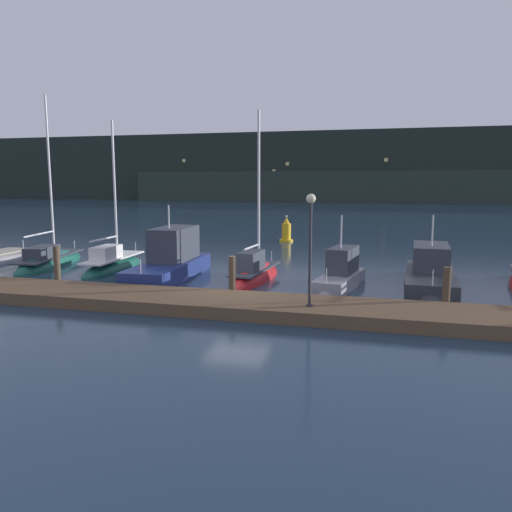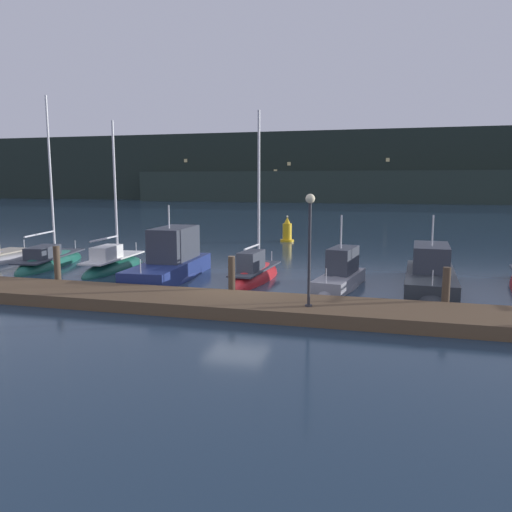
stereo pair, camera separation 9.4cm
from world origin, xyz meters
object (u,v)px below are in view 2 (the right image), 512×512
(sailboat_berth_5, at_px, (255,277))
(motorboat_berth_6, at_px, (340,282))
(motorboat_berth_7, at_px, (430,280))
(channel_buoy, at_px, (287,232))
(sailboat_berth_3, at_px, (113,267))
(motorboat_berth_4, at_px, (170,269))
(sailboat_berth_2, at_px, (51,264))
(dock_lamppost, at_px, (310,231))

(sailboat_berth_5, bearing_deg, motorboat_berth_6, -8.22)
(sailboat_berth_5, height_order, motorboat_berth_6, sailboat_berth_5)
(motorboat_berth_7, height_order, channel_buoy, motorboat_berth_7)
(motorboat_berth_7, bearing_deg, sailboat_berth_5, -173.83)
(sailboat_berth_3, xyz_separation_m, motorboat_berth_4, (3.93, -1.40, 0.29))
(motorboat_berth_6, bearing_deg, sailboat_berth_2, 173.88)
(dock_lamppost, bearing_deg, sailboat_berth_5, 119.99)
(sailboat_berth_5, height_order, motorboat_berth_7, sailboat_berth_5)
(motorboat_berth_4, relative_size, motorboat_berth_7, 1.02)
(sailboat_berth_3, xyz_separation_m, channel_buoy, (6.48, 14.67, 0.61))
(sailboat_berth_2, distance_m, sailboat_berth_5, 12.19)
(sailboat_berth_5, bearing_deg, sailboat_berth_3, 173.54)
(motorboat_berth_4, height_order, motorboat_berth_7, motorboat_berth_4)
(sailboat_berth_2, distance_m, motorboat_berth_6, 16.25)
(sailboat_berth_3, bearing_deg, sailboat_berth_2, 176.64)
(motorboat_berth_7, bearing_deg, dock_lamppost, -122.82)
(sailboat_berth_3, relative_size, motorboat_berth_7, 1.15)
(channel_buoy, bearing_deg, sailboat_berth_3, -113.84)
(sailboat_berth_3, distance_m, sailboat_berth_5, 8.12)
(sailboat_berth_2, bearing_deg, dock_lamppost, -24.68)
(sailboat_berth_2, relative_size, sailboat_berth_5, 1.16)
(motorboat_berth_7, relative_size, channel_buoy, 3.59)
(channel_buoy, distance_m, dock_lamppost, 22.30)
(motorboat_berth_4, xyz_separation_m, channel_buoy, (2.55, 16.07, 0.32))
(sailboat_berth_2, height_order, sailboat_berth_5, sailboat_berth_2)
(sailboat_berth_3, bearing_deg, motorboat_berth_4, -19.65)
(sailboat_berth_3, bearing_deg, sailboat_berth_5, -6.46)
(sailboat_berth_2, xyz_separation_m, sailboat_berth_5, (12.14, -1.15, 0.04))
(sailboat_berth_5, relative_size, motorboat_berth_6, 1.75)
(motorboat_berth_6, relative_size, channel_buoy, 2.43)
(sailboat_berth_2, height_order, channel_buoy, sailboat_berth_2)
(sailboat_berth_5, bearing_deg, motorboat_berth_4, -173.25)
(sailboat_berth_2, bearing_deg, channel_buoy, 53.82)
(sailboat_berth_2, xyz_separation_m, dock_lamppost, (15.61, -7.17, 2.89))
(dock_lamppost, bearing_deg, channel_buoy, 103.19)
(sailboat_berth_5, bearing_deg, dock_lamppost, -60.01)
(sailboat_berth_5, height_order, dock_lamppost, sailboat_berth_5)
(motorboat_berth_4, distance_m, motorboat_berth_7, 12.13)
(motorboat_berth_4, bearing_deg, sailboat_berth_2, 168.39)
(sailboat_berth_2, bearing_deg, motorboat_berth_7, -0.85)
(motorboat_berth_7, relative_size, dock_lamppost, 1.92)
(sailboat_berth_3, distance_m, dock_lamppost, 13.77)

